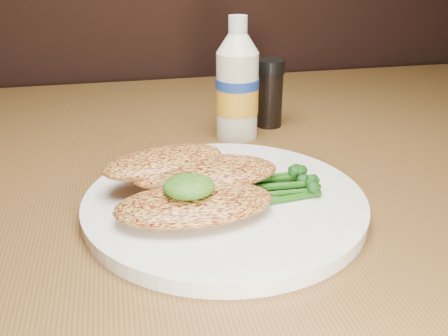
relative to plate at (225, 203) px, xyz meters
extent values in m
cylinder|color=white|center=(0.00, 0.00, 0.00)|extent=(0.30, 0.30, 0.02)
ellipsoid|color=gold|center=(-0.04, -0.03, 0.02)|extent=(0.16, 0.09, 0.03)
ellipsoid|color=gold|center=(-0.02, 0.02, 0.03)|extent=(0.16, 0.08, 0.02)
ellipsoid|color=gold|center=(-0.06, 0.04, 0.04)|extent=(0.15, 0.11, 0.02)
ellipsoid|color=black|center=(-0.04, -0.03, 0.04)|extent=(0.05, 0.05, 0.02)
camera|label=1|loc=(-0.10, -0.47, 0.26)|focal=40.99mm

